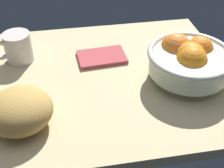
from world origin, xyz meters
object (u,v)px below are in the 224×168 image
at_px(fruit_bowl, 189,59).
at_px(bread_loaf, 20,110).
at_px(mug, 17,48).
at_px(napkin_folded, 102,57).

distance_m(fruit_bowl, bread_loaf, 0.45).
height_order(fruit_bowl, mug, fruit_bowl).
bearing_deg(napkin_folded, mug, -7.86).
bearing_deg(mug, napkin_folded, 172.14).
relative_size(napkin_folded, mug, 1.17).
bearing_deg(fruit_bowl, mug, -19.70).
bearing_deg(mug, fruit_bowl, 160.30).
xyz_separation_m(bread_loaf, napkin_folded, (-0.22, -0.24, -0.04)).
height_order(bread_loaf, mug, same).
bearing_deg(fruit_bowl, napkin_folded, -31.25).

